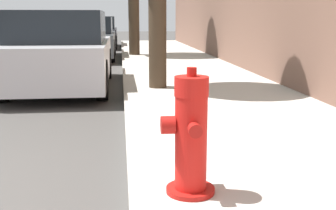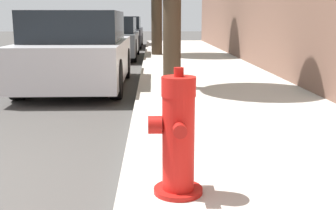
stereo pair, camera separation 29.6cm
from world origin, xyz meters
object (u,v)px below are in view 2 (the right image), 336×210
Objects in this scene: fire_hydrant at (178,137)px; parked_car_far at (122,33)px; parked_car_mid at (112,38)px; parked_car_near at (78,51)px.

parked_car_far reaches higher than fire_hydrant.
parked_car_mid is 1.01× the size of parked_car_far.
parked_car_mid is (-1.56, 11.76, 0.12)m from fire_hydrant.
parked_car_near is at bearing -90.70° from parked_car_mid.
parked_car_near is 11.57m from parked_car_far.
fire_hydrant is 5.83m from parked_car_near.
fire_hydrant is 0.20× the size of parked_car_mid.
parked_car_far is (0.06, 11.57, -0.04)m from parked_car_near.
parked_car_near reaches higher than parked_car_far.
parked_car_near is 0.94× the size of parked_car_mid.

